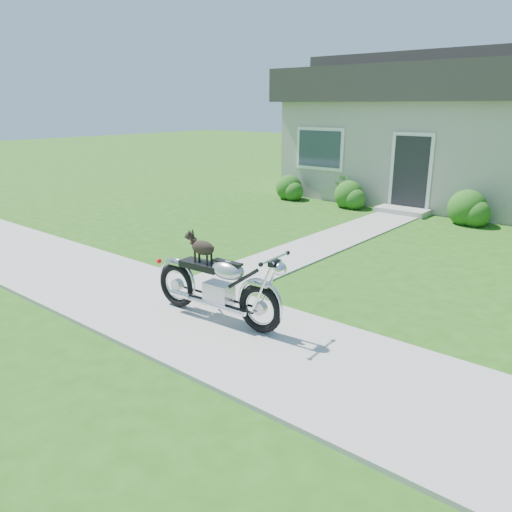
{
  "coord_description": "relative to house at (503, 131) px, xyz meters",
  "views": [
    {
      "loc": [
        4.03,
        -4.49,
        2.91
      ],
      "look_at": [
        -0.5,
        1.0,
        0.75
      ],
      "focal_mm": 35.0,
      "sensor_mm": 36.0,
      "label": 1
    }
  ],
  "objects": [
    {
      "name": "walkway",
      "position": [
        -1.5,
        -6.99,
        -2.14
      ],
      "size": [
        1.2,
        8.0,
        0.03
      ],
      "primitive_type": "cube",
      "color": "#9E9B93",
      "rests_on": "ground"
    },
    {
      "name": "motorcycle_with_dog",
      "position": [
        -0.46,
        -11.86,
        -1.6
      ],
      "size": [
        2.22,
        0.6,
        1.19
      ],
      "rotation": [
        0.0,
        0.0,
        0.06
      ],
      "color": "black",
      "rests_on": "sidewalk"
    },
    {
      "name": "house",
      "position": [
        0.0,
        0.0,
        0.0
      ],
      "size": [
        12.6,
        7.03,
        4.5
      ],
      "color": "#B6B0A4",
      "rests_on": "ground"
    },
    {
      "name": "shrub_row",
      "position": [
        1.09,
        -3.49,
        -1.73
      ],
      "size": [
        10.94,
        1.19,
        1.19
      ],
      "color": "#235616",
      "rests_on": "ground"
    },
    {
      "name": "potted_plant_left",
      "position": [
        -3.36,
        -3.44,
        -1.73
      ],
      "size": [
        0.84,
        0.75,
        0.86
      ],
      "primitive_type": "imported",
      "rotation": [
        0.0,
        0.0,
        3.03
      ],
      "color": "#1E5516",
      "rests_on": "ground"
    },
    {
      "name": "ground",
      "position": [
        0.0,
        -11.99,
        -2.16
      ],
      "size": [
        80.0,
        80.0,
        0.0
      ],
      "primitive_type": "plane",
      "color": "#235114",
      "rests_on": "ground"
    },
    {
      "name": "sidewalk",
      "position": [
        0.0,
        -11.99,
        -2.14
      ],
      "size": [
        24.0,
        2.2,
        0.04
      ],
      "primitive_type": "cube",
      "color": "#9E9B93",
      "rests_on": "ground"
    }
  ]
}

